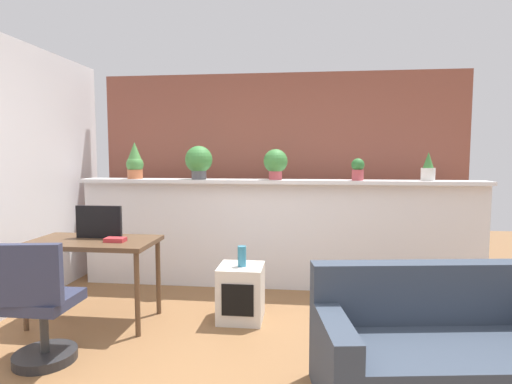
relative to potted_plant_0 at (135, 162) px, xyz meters
name	(u,v)px	position (x,y,z in m)	size (l,w,h in m)	color
ground_plane	(257,382)	(1.63, -1.97, -1.43)	(12.00, 12.00, 0.00)	brown
divider_wall	(277,236)	(1.63, 0.03, -0.83)	(4.46, 0.16, 1.19)	silver
plant_shelf	(277,182)	(1.63, -0.01, -0.22)	(4.46, 0.30, 0.04)	silver
brick_wall_behind	(280,175)	(1.63, 0.63, -0.18)	(4.46, 0.10, 2.50)	brown
potted_plant_0	(135,162)	(0.00, 0.00, 0.00)	(0.20, 0.20, 0.42)	#C66B42
potted_plant_1	(199,161)	(0.76, -0.03, 0.01)	(0.30, 0.30, 0.37)	#4C4C51
potted_plant_2	(276,163)	(1.61, 0.01, -0.01)	(0.27, 0.27, 0.34)	#B7474C
potted_plant_3	(358,169)	(2.50, -0.03, -0.07)	(0.14, 0.14, 0.24)	#B7474C
potted_plant_4	(428,168)	(3.24, 0.02, -0.07)	(0.15, 0.15, 0.30)	silver
desk	(94,249)	(0.07, -1.13, -0.76)	(1.10, 0.60, 0.75)	brown
tv_monitor	(99,222)	(0.09, -1.05, -0.53)	(0.42, 0.04, 0.30)	black
office_chair	(40,312)	(0.07, -1.92, -1.04)	(0.47, 0.48, 0.91)	#262628
side_cube_shelf	(241,293)	(1.37, -0.94, -1.18)	(0.40, 0.41, 0.50)	silver
vase_on_shelf	(242,256)	(1.38, -0.95, -0.83)	(0.08, 0.08, 0.18)	teal
book_on_desk	(115,240)	(0.31, -1.19, -0.66)	(0.17, 0.11, 0.04)	#B22D33
couch	(446,356)	(2.80, -2.05, -1.14)	(1.65, 0.98, 0.80)	#333D4C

